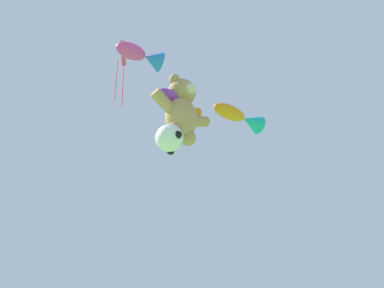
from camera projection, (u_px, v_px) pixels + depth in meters
teddy_bear_kite at (182, 109)px, 12.08m from camera, size 2.42×1.07×2.46m
soccer_ball_kite at (170, 138)px, 10.73m from camera, size 0.90×0.89×0.82m
fish_kite_tangerine at (241, 117)px, 13.99m from camera, size 2.25×1.02×0.73m
fish_kite_violet at (180, 105)px, 12.47m from camera, size 1.80×0.80×0.64m
fish_kite_magenta at (142, 55)px, 11.31m from camera, size 1.53×0.95×0.65m
diamond_kite at (123, 58)px, 12.78m from camera, size 0.83×0.87×2.82m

